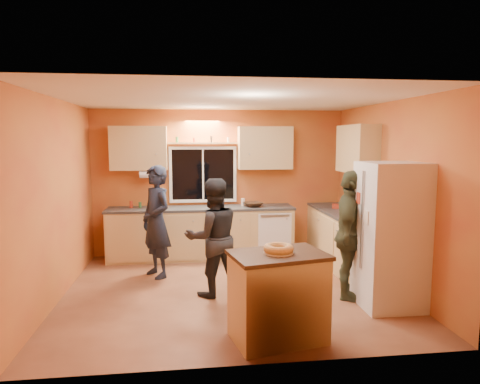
{
  "coord_description": "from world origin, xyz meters",
  "views": [
    {
      "loc": [
        -0.59,
        -5.69,
        2.07
      ],
      "look_at": [
        0.17,
        0.4,
        1.32
      ],
      "focal_mm": 32.0,
      "sensor_mm": 36.0,
      "label": 1
    }
  ],
  "objects": [
    {
      "name": "bundt_pastry",
      "position": [
        0.33,
        -1.52,
        0.97
      ],
      "size": [
        0.31,
        0.31,
        0.09
      ],
      "primitive_type": "torus",
      "color": "#B38949",
      "rests_on": "island"
    },
    {
      "name": "mixing_bowl",
      "position": [
        0.56,
        1.66,
        0.94
      ],
      "size": [
        0.41,
        0.41,
        0.08
      ],
      "primitive_type": "imported",
      "rotation": [
        0.0,
        0.0,
        0.32
      ],
      "color": "black",
      "rests_on": "back_counter"
    },
    {
      "name": "potted_plant",
      "position": [
        1.92,
        -0.3,
        1.07
      ],
      "size": [
        0.32,
        0.28,
        0.33
      ],
      "primitive_type": "imported",
      "rotation": [
        0.0,
        0.0,
        0.08
      ],
      "color": "gray",
      "rests_on": "right_counter"
    },
    {
      "name": "ground",
      "position": [
        0.0,
        0.0,
        0.0
      ],
      "size": [
        4.5,
        4.5,
        0.0
      ],
      "primitive_type": "plane",
      "color": "brown",
      "rests_on": "ground"
    },
    {
      "name": "right_counter",
      "position": [
        1.95,
        0.5,
        0.45
      ],
      "size": [
        0.62,
        1.84,
        0.9
      ],
      "color": "tan",
      "rests_on": "ground"
    },
    {
      "name": "red_box",
      "position": [
        1.97,
        1.3,
        0.94
      ],
      "size": [
        0.19,
        0.17,
        0.07
      ],
      "primitive_type": "cube",
      "rotation": [
        0.0,
        0.0,
        -0.4
      ],
      "color": "#AC311A",
      "rests_on": "right_counter"
    },
    {
      "name": "back_counter",
      "position": [
        0.01,
        1.7,
        0.45
      ],
      "size": [
        4.23,
        0.62,
        0.9
      ],
      "color": "tan",
      "rests_on": "ground"
    },
    {
      "name": "island",
      "position": [
        0.33,
        -1.52,
        0.47
      ],
      "size": [
        1.06,
        0.83,
        0.92
      ],
      "rotation": [
        0.0,
        0.0,
        0.2
      ],
      "color": "tan",
      "rests_on": "ground"
    },
    {
      "name": "refrigerator",
      "position": [
        1.89,
        -0.8,
        0.9
      ],
      "size": [
        0.72,
        0.7,
        1.8
      ],
      "primitive_type": "cube",
      "color": "silver",
      "rests_on": "ground"
    },
    {
      "name": "person_left",
      "position": [
        -1.05,
        0.75,
        0.85
      ],
      "size": [
        0.68,
        0.74,
        1.69
      ],
      "primitive_type": "imported",
      "rotation": [
        0.0,
        0.0,
        -0.99
      ],
      "color": "black",
      "rests_on": "ground"
    },
    {
      "name": "person_right",
      "position": [
        1.5,
        -0.48,
        0.84
      ],
      "size": [
        0.8,
        1.07,
        1.68
      ],
      "primitive_type": "imported",
      "rotation": [
        0.0,
        0.0,
        1.12
      ],
      "color": "#3A3D27",
      "rests_on": "ground"
    },
    {
      "name": "utensil_crock",
      "position": [
        -1.09,
        1.74,
        0.99
      ],
      "size": [
        0.14,
        0.14,
        0.17
      ],
      "primitive_type": "cylinder",
      "color": "beige",
      "rests_on": "back_counter"
    },
    {
      "name": "person_center",
      "position": [
        -0.26,
        -0.14,
        0.78
      ],
      "size": [
        0.88,
        0.76,
        1.57
      ],
      "primitive_type": "imported",
      "rotation": [
        0.0,
        0.0,
        3.38
      ],
      "color": "black",
      "rests_on": "ground"
    },
    {
      "name": "room_shell",
      "position": [
        0.12,
        0.41,
        1.62
      ],
      "size": [
        4.54,
        4.04,
        2.61
      ],
      "color": "#C47F32",
      "rests_on": "ground"
    }
  ]
}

